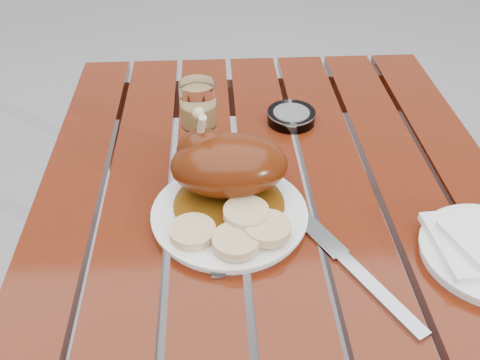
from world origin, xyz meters
name	(u,v)px	position (x,y,z in m)	size (l,w,h in m)	color
dinner_plate	(230,215)	(-0.08, 0.03, 0.76)	(0.25, 0.25, 0.02)	white
roast_duck	(225,165)	(-0.08, 0.08, 0.82)	(0.19, 0.19, 0.14)	#60350B
bread_dumplings	(236,229)	(-0.07, -0.03, 0.78)	(0.18, 0.12, 0.03)	#D1B47F
wine_glass	(199,123)	(-0.12, 0.19, 0.83)	(0.07, 0.07, 0.15)	tan
ashtray	(291,117)	(0.06, 0.31, 0.76)	(0.10, 0.10, 0.02)	#B2B7BC
fork	(214,237)	(-0.10, -0.02, 0.75)	(0.02, 0.17, 0.01)	gray
knife	(365,279)	(0.11, -0.11, 0.75)	(0.02, 0.23, 0.01)	gray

